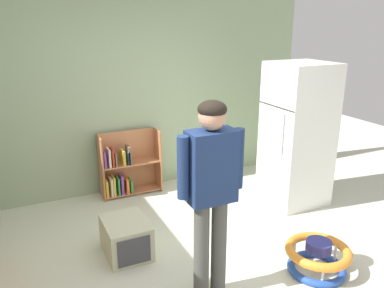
{
  "coord_description": "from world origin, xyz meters",
  "views": [
    {
      "loc": [
        -1.41,
        -2.65,
        2.26
      ],
      "look_at": [
        0.15,
        0.69,
        1.08
      ],
      "focal_mm": 36.46,
      "sensor_mm": 36.0,
      "label": 1
    }
  ],
  "objects_px": {
    "refrigerator": "(297,135)",
    "pet_carrier": "(126,238)",
    "bookshelf": "(126,168)",
    "standing_person": "(211,184)",
    "baby_walker": "(317,257)"
  },
  "relations": [
    {
      "from": "refrigerator",
      "to": "bookshelf",
      "type": "xyz_separation_m",
      "value": [
        -1.9,
        1.13,
        -0.52
      ]
    },
    {
      "from": "refrigerator",
      "to": "pet_carrier",
      "type": "relative_size",
      "value": 3.22
    },
    {
      "from": "refrigerator",
      "to": "bookshelf",
      "type": "distance_m",
      "value": 2.27
    },
    {
      "from": "refrigerator",
      "to": "pet_carrier",
      "type": "height_order",
      "value": "refrigerator"
    },
    {
      "from": "refrigerator",
      "to": "pet_carrier",
      "type": "xyz_separation_m",
      "value": [
        -2.3,
        -0.28,
        -0.71
      ]
    },
    {
      "from": "bookshelf",
      "to": "pet_carrier",
      "type": "bearing_deg",
      "value": -105.98
    },
    {
      "from": "refrigerator",
      "to": "baby_walker",
      "type": "bearing_deg",
      "value": -120.49
    },
    {
      "from": "standing_person",
      "to": "pet_carrier",
      "type": "distance_m",
      "value": 1.32
    },
    {
      "from": "baby_walker",
      "to": "bookshelf",
      "type": "bearing_deg",
      "value": 114.62
    },
    {
      "from": "standing_person",
      "to": "baby_walker",
      "type": "xyz_separation_m",
      "value": [
        1.05,
        -0.15,
        -0.87
      ]
    },
    {
      "from": "standing_person",
      "to": "baby_walker",
      "type": "height_order",
      "value": "standing_person"
    },
    {
      "from": "refrigerator",
      "to": "standing_person",
      "type": "distance_m",
      "value": 2.17
    },
    {
      "from": "standing_person",
      "to": "baby_walker",
      "type": "relative_size",
      "value": 2.8
    },
    {
      "from": "standing_person",
      "to": "pet_carrier",
      "type": "xyz_separation_m",
      "value": [
        -0.48,
        0.89,
        -0.85
      ]
    },
    {
      "from": "refrigerator",
      "to": "bookshelf",
      "type": "height_order",
      "value": "refrigerator"
    }
  ]
}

